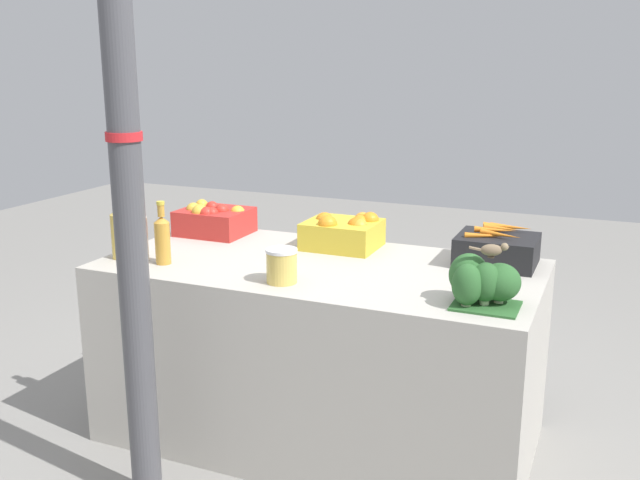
% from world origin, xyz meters
% --- Properties ---
extents(ground_plane, '(10.00, 10.00, 0.00)m').
position_xyz_m(ground_plane, '(0.00, 0.00, 0.00)').
color(ground_plane, gray).
extents(market_table, '(1.76, 0.88, 0.77)m').
position_xyz_m(market_table, '(0.00, 0.00, 0.38)').
color(market_table, '#B7B2A8').
rests_on(market_table, ground_plane).
extents(support_pole, '(0.12, 0.12, 2.43)m').
position_xyz_m(support_pole, '(-0.40, -0.68, 1.22)').
color(support_pole, '#4C4C51').
rests_on(support_pole, ground_plane).
extents(apple_crate, '(0.31, 0.27, 0.16)m').
position_xyz_m(apple_crate, '(-0.66, 0.27, 0.84)').
color(apple_crate, red).
rests_on(apple_crate, market_table).
extents(orange_crate, '(0.31, 0.27, 0.16)m').
position_xyz_m(orange_crate, '(-0.00, 0.28, 0.84)').
color(orange_crate, gold).
rests_on(orange_crate, market_table).
extents(carrot_crate, '(0.31, 0.27, 0.15)m').
position_xyz_m(carrot_crate, '(0.66, 0.28, 0.83)').
color(carrot_crate, black).
rests_on(carrot_crate, market_table).
extents(broccoli_pile, '(0.25, 0.20, 0.17)m').
position_xyz_m(broccoli_pile, '(0.70, -0.24, 0.85)').
color(broccoli_pile, '#2D602D').
rests_on(broccoli_pile, market_table).
extents(juice_bottle_golden, '(0.08, 0.08, 0.27)m').
position_xyz_m(juice_bottle_golden, '(-0.80, -0.25, 0.88)').
color(juice_bottle_golden, gold).
rests_on(juice_bottle_golden, market_table).
extents(juice_bottle_cloudy, '(0.06, 0.06, 0.26)m').
position_xyz_m(juice_bottle_cloudy, '(-0.70, -0.25, 0.88)').
color(juice_bottle_cloudy, beige).
rests_on(juice_bottle_cloudy, market_table).
extents(juice_bottle_amber, '(0.06, 0.06, 0.26)m').
position_xyz_m(juice_bottle_amber, '(-0.59, -0.25, 0.88)').
color(juice_bottle_amber, gold).
rests_on(juice_bottle_amber, market_table).
extents(pickle_jar, '(0.12, 0.12, 0.13)m').
position_xyz_m(pickle_jar, '(-0.03, -0.29, 0.83)').
color(pickle_jar, '#DBBC56').
rests_on(pickle_jar, market_table).
extents(sparrow_bird, '(0.13, 0.06, 0.05)m').
position_xyz_m(sparrow_bird, '(0.73, -0.24, 0.97)').
color(sparrow_bird, '#4C3D2D').
rests_on(sparrow_bird, broccoli_pile).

